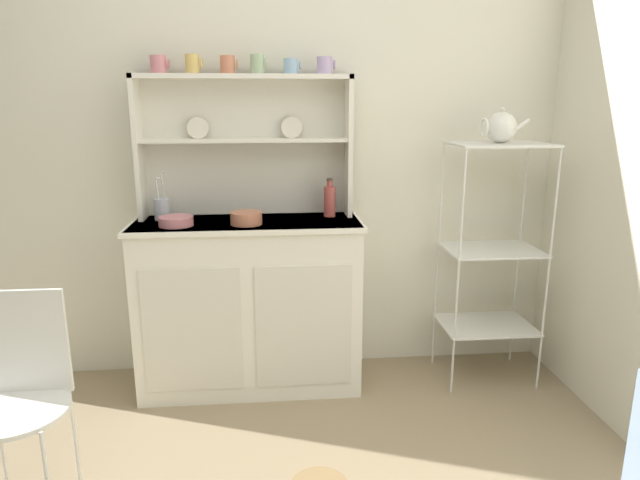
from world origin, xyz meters
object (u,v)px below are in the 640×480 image
Objects in this scene: bowl_mixing_large at (176,221)px; bakers_rack at (492,240)px; hutch_cabinet at (250,303)px; jam_bottle at (330,200)px; utensil_jar at (162,208)px; porcelain_teapot at (501,127)px; hutch_shelf_unit at (245,135)px; wire_chair at (20,386)px; cup_rose_0 at (159,64)px.

bakers_rack is at bearing 1.51° from bowl_mixing_large.
hutch_cabinet is at bearing 12.12° from bowl_mixing_large.
utensil_jar is at bearing -179.40° from jam_bottle.
jam_bottle is at bearing 172.23° from porcelain_teapot.
hutch_shelf_unit reaches higher than utensil_jar.
jam_bottle is 0.82× the size of porcelain_teapot.
bowl_mixing_large reaches higher than wire_chair.
hutch_shelf_unit reaches higher than hutch_cabinet.
hutch_shelf_unit is at bearing 171.37° from bakers_rack.
wire_chair is 1.64m from jam_bottle.
jam_bottle is 0.80× the size of utensil_jar.
hutch_cabinet is 1.07× the size of hutch_shelf_unit.
bowl_mixing_large is (0.44, 0.83, 0.41)m from wire_chair.
hutch_cabinet is 0.67m from utensil_jar.
bakers_rack is 1.92m from cup_rose_0.
wire_chair is 1.03m from bowl_mixing_large.
porcelain_teapot is at bearing 26.69° from wire_chair.
hutch_shelf_unit is 1.30m from porcelain_teapot.
cup_rose_0 is (-0.41, -0.04, 0.35)m from hutch_shelf_unit.
wire_chair is 3.47× the size of porcelain_teapot.
porcelain_teapot is at bearing -1.35° from hutch_cabinet.
bowl_mixing_large is 0.18m from utensil_jar.
hutch_shelf_unit is at bearing 11.49° from utensil_jar.
porcelain_teapot is (0.85, -0.12, 0.38)m from jam_bottle.
utensil_jar is (0.35, 0.98, 0.45)m from wire_chair.
cup_rose_0 is (-0.41, 0.12, 1.21)m from hutch_cabinet.
hutch_shelf_unit is (-0.00, 0.17, 0.86)m from hutch_cabinet.
hutch_shelf_unit is at bearing 5.99° from cup_rose_0.
hutch_shelf_unit is 5.44× the size of jam_bottle.
hutch_cabinet reaches higher than wire_chair.
utensil_jar is (-1.72, 0.11, 0.18)m from bakers_rack.
cup_rose_0 is 0.71m from utensil_jar.
porcelain_teapot reaches higher than hutch_cabinet.
wire_chair is at bearing -130.92° from hutch_cabinet.
cup_rose_0 is at bearing 174.86° from bakers_rack.
cup_rose_0 is 0.37× the size of utensil_jar.
bowl_mixing_large is 0.83× the size of jam_bottle.
jam_bottle is (0.43, -0.08, -0.34)m from hutch_shelf_unit.
jam_bottle is at bearing 11.29° from hutch_cabinet.
jam_bottle is 0.86m from utensil_jar.
wire_chair is 3.38× the size of utensil_jar.
wire_chair is at bearing -140.85° from jam_bottle.
cup_rose_0 is at bearing 163.33° from hutch_cabinet.
jam_bottle is at bearing 0.60° from utensil_jar.
porcelain_teapot is (2.07, 0.87, 0.85)m from wire_chair.
cup_rose_0 is at bearing 62.06° from utensil_jar.
hutch_cabinet is at bearing -90.00° from hutch_shelf_unit.
bowl_mixing_large is (-0.34, -0.24, -0.40)m from hutch_shelf_unit.
bakers_rack reaches higher than wire_chair.
jam_bottle is (0.77, 0.16, 0.06)m from bowl_mixing_large.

